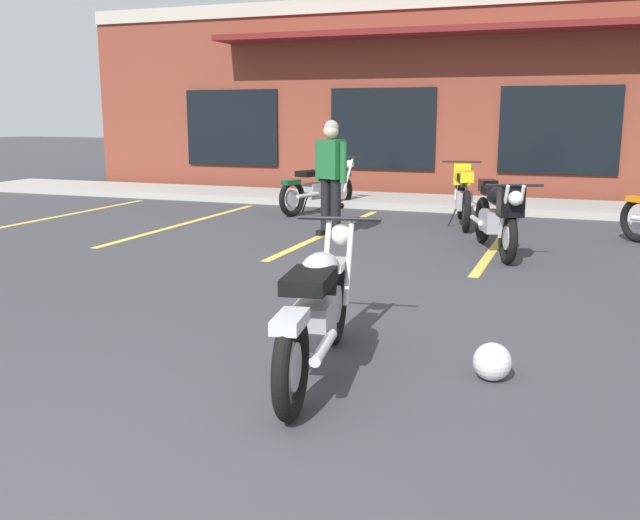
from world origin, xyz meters
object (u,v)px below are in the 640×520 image
Objects in this scene: motorcycle_black_cruiser at (319,187)px; person_in_black_shirt at (331,171)px; motorcycle_foreground_classic at (317,310)px; motorcycle_red_sportbike at (464,192)px; motorcycle_silver_naked at (497,213)px; helmet_on_pavement at (492,362)px.

motorcycle_black_cruiser is 1.22× the size of person_in_black_shirt.
motorcycle_foreground_classic and motorcycle_red_sportbike have the same top height.
motorcycle_silver_naked reaches higher than helmet_on_pavement.
person_in_black_shirt is 5.99m from helmet_on_pavement.
motorcycle_silver_naked is (0.81, -2.45, 0.00)m from motorcycle_red_sportbike.
motorcycle_black_cruiser is at bearing 110.33° from motorcycle_foreground_classic.
motorcycle_foreground_classic is 1.23m from helmet_on_pavement.
person_in_black_shirt reaches higher than helmet_on_pavement.
motorcycle_foreground_classic is at bearing -97.39° from motorcycle_silver_naked.
person_in_black_shirt reaches higher than motorcycle_black_cruiser.
motorcycle_red_sportbike is 2.59m from motorcycle_silver_naked.
motorcycle_silver_naked is 2.57m from person_in_black_shirt.
motorcycle_foreground_classic is 1.04× the size of motorcycle_silver_naked.
motorcycle_silver_naked is (3.52, -2.99, 0.07)m from motorcycle_black_cruiser.
motorcycle_red_sportbike is 1.24× the size of person_in_black_shirt.
motorcycle_silver_naked is 1.21× the size of person_in_black_shirt.
motorcycle_silver_naked is at bearing -40.40° from motorcycle_black_cruiser.
person_in_black_shirt is at bearing -131.92° from motorcycle_red_sportbike.
motorcycle_black_cruiser is at bearing 168.73° from motorcycle_red_sportbike.
motorcycle_silver_naked is 4.55m from helmet_on_pavement.
motorcycle_foreground_classic is 1.01× the size of motorcycle_red_sportbike.
person_in_black_shirt is (-1.64, -1.82, 0.42)m from motorcycle_red_sportbike.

